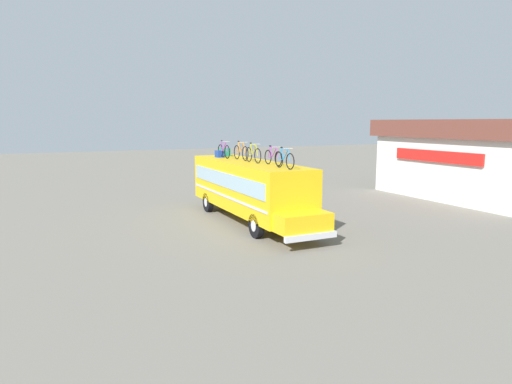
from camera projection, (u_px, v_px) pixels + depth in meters
The scene contains 10 objects.
ground_plane at pixel (248, 220), 22.69m from camera, with size 120.00×120.00×0.00m, color slate.
bus at pixel (249, 187), 22.27m from camera, with size 10.90×2.50×2.99m.
luggage_bag_1 at pixel (225, 152), 25.80m from camera, with size 0.50×0.52×0.44m, color #1E7F66.
luggage_bag_2 at pixel (220, 154), 24.81m from camera, with size 0.58×0.37×0.37m, color #193899.
rooftop_bicycle_1 at pixel (224, 151), 24.25m from camera, with size 1.72×0.44×0.96m.
rooftop_bicycle_2 at pixel (241, 152), 23.01m from camera, with size 1.83×0.44×0.98m.
rooftop_bicycle_3 at pixel (253, 154), 21.57m from camera, with size 1.74×0.44×0.96m.
rooftop_bicycle_4 at pixel (273, 157), 20.27m from camera, with size 1.68×0.44×0.89m.
rooftop_bicycle_5 at pixel (284, 160), 18.80m from camera, with size 1.65×0.44×0.91m.
roadside_building at pixel (486, 157), 29.51m from camera, with size 12.04×9.50×5.09m.
Camera 1 is at (20.27, -9.06, 4.94)m, focal length 31.44 mm.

